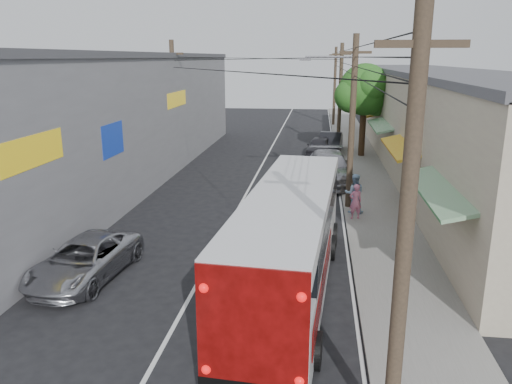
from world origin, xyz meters
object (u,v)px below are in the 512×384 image
parked_car_mid (319,147)px  coach_bus (290,239)px  parked_car_far (330,143)px  pedestrian_far (354,193)px  parked_suv (329,168)px  pedestrian_near (355,201)px  jeepney (85,260)px

parked_car_mid → coach_bus: bearing=-84.8°
parked_car_far → pedestrian_far: 15.41m
parked_suv → pedestrian_near: bearing=-84.3°
pedestrian_far → parked_car_far: bearing=-86.2°
parked_car_mid → parked_car_far: 1.63m
parked_car_far → jeepney: bearing=-103.8°
coach_bus → parked_car_mid: 21.95m
coach_bus → parked_car_mid: coach_bus is taller
parked_suv → pedestrian_far: 6.06m
jeepney → parked_suv: 16.09m
parked_car_mid → pedestrian_near: 14.94m
jeepney → pedestrian_far: size_ratio=2.60×
parked_car_mid → parked_car_far: parked_car_far is taller
pedestrian_near → parked_car_mid: bearing=-101.8°
parked_car_mid → pedestrian_near: pedestrian_near is taller
coach_bus → parked_car_mid: bearing=92.1°
parked_car_far → parked_suv: bearing=-85.8°
pedestrian_near → pedestrian_far: pedestrian_far is taller
jeepney → pedestrian_far: pedestrian_far is taller
pedestrian_near → pedestrian_far: 0.89m
parked_suv → jeepney: bearing=-123.0°
coach_bus → pedestrian_far: (2.45, 7.94, -0.63)m
jeepney → parked_car_mid: 23.18m
parked_car_far → pedestrian_near: (0.80, -16.27, 0.15)m
parked_suv → parked_car_mid: parked_suv is taller
jeepney → parked_car_mid: parked_car_mid is taller
coach_bus → jeepney: size_ratio=2.38×
parked_car_far → pedestrian_far: pedestrian_far is taller
parked_suv → parked_car_far: bearing=85.4°
coach_bus → pedestrian_near: 7.51m
parked_suv → pedestrian_far: pedestrian_far is taller
pedestrian_near → pedestrian_far: (0.00, 0.88, 0.12)m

